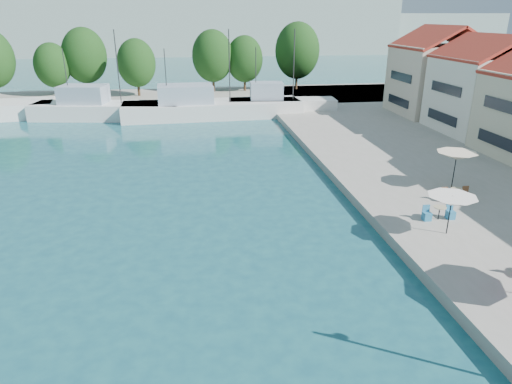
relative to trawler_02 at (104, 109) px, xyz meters
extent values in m
cube|color=gray|center=(5.79, 10.71, -0.77)|extent=(90.00, 16.00, 0.60)
cube|color=#99A79D|center=(-16.21, 103.71, 6.93)|extent=(180.00, 40.00, 16.00)
cube|color=#99A79D|center=(53.79, 123.71, 4.93)|extent=(140.00, 40.00, 12.00)
cube|color=white|center=(37.79, -14.29, 3.03)|extent=(8.00, 8.50, 7.00)
pyramid|color=#C53D2B|center=(37.79, -14.29, 8.33)|extent=(8.40, 8.80, 1.80)
cube|color=beige|center=(37.79, -5.29, 3.28)|extent=(8.60, 8.50, 7.50)
pyramid|color=#C53D2B|center=(37.79, -5.29, 8.83)|extent=(9.00, 8.80, 1.80)
cube|color=white|center=(0.44, -0.07, -0.37)|extent=(17.43, 7.00, 2.20)
cube|color=#8FA1B1|center=(-2.08, 0.33, 1.73)|extent=(5.55, 4.14, 2.00)
cylinder|color=#2D2D2D|center=(2.11, -0.33, 4.73)|extent=(0.12, 0.12, 8.00)
cylinder|color=#2D2D2D|center=(-3.75, 0.59, 3.73)|extent=(0.10, 0.10, 6.00)
cube|color=silver|center=(12.55, -0.93, -0.37)|extent=(20.89, 6.33, 2.20)
cube|color=#8FA1B1|center=(9.45, -1.07, 1.73)|extent=(6.38, 4.42, 2.00)
cylinder|color=#2D2D2D|center=(14.61, -0.83, 4.73)|extent=(0.12, 0.12, 8.00)
cylinder|color=#2D2D2D|center=(7.39, -1.17, 3.73)|extent=(0.10, 0.10, 6.00)
cube|color=silver|center=(20.99, -0.29, -0.37)|extent=(13.06, 4.37, 2.20)
cube|color=#8FA1B1|center=(19.07, -0.14, 1.73)|extent=(4.05, 2.87, 2.00)
cylinder|color=#2D2D2D|center=(22.27, -0.40, 4.73)|extent=(0.12, 0.12, 8.00)
cylinder|color=#2D2D2D|center=(17.79, -0.03, 3.73)|extent=(0.10, 0.10, 6.00)
cylinder|color=#3F2B19|center=(-8.73, 14.17, 1.14)|extent=(0.36, 0.36, 3.21)
ellipsoid|color=#1C3C13|center=(-8.73, 14.17, 3.70)|extent=(4.88, 4.88, 6.10)
cylinder|color=#3F2B19|center=(-4.59, 15.68, 1.57)|extent=(0.36, 0.36, 4.08)
ellipsoid|color=#1C3C13|center=(-4.59, 15.68, 4.83)|extent=(6.20, 6.20, 7.74)
cylinder|color=#3F2B19|center=(2.88, 12.28, 1.26)|extent=(0.36, 0.36, 3.45)
ellipsoid|color=#1C3C13|center=(2.88, 12.28, 4.02)|extent=(5.25, 5.25, 6.56)
cylinder|color=#3F2B19|center=(13.57, 14.71, 1.49)|extent=(0.36, 0.36, 3.93)
ellipsoid|color=#1C3C13|center=(13.57, 14.71, 4.63)|extent=(5.97, 5.97, 7.46)
cylinder|color=#3F2B19|center=(18.26, 14.76, 1.31)|extent=(0.36, 0.36, 3.55)
ellipsoid|color=#1C3C13|center=(18.26, 14.76, 4.14)|extent=(5.39, 5.39, 6.74)
cylinder|color=#3F2B19|center=(26.31, 15.28, 1.72)|extent=(0.36, 0.36, 4.37)
ellipsoid|color=#1C3C13|center=(26.31, 15.28, 5.22)|extent=(6.65, 6.65, 8.31)
cylinder|color=black|center=(22.76, -34.90, 0.58)|extent=(0.06, 0.06, 2.09)
cone|color=white|center=(22.76, -34.90, 1.37)|extent=(2.49, 2.49, 0.50)
cylinder|color=black|center=(26.72, -28.56, 0.73)|extent=(0.06, 0.06, 2.40)
cone|color=beige|center=(26.72, -28.56, 1.69)|extent=(2.58, 2.58, 0.50)
cylinder|color=black|center=(23.23, -33.20, -0.10)|extent=(0.06, 0.06, 0.74)
cylinder|color=tan|center=(23.23, -33.20, 0.27)|extent=(0.70, 0.70, 0.04)
cube|color=teal|center=(23.93, -33.20, -0.24)|extent=(0.42, 0.42, 0.46)
cube|color=teal|center=(22.53, -33.20, -0.24)|extent=(0.42, 0.42, 0.46)
cylinder|color=black|center=(25.69, -30.74, -0.10)|extent=(0.06, 0.06, 0.74)
cylinder|color=tan|center=(25.69, -30.74, 0.27)|extent=(0.70, 0.70, 0.04)
cube|color=brown|center=(26.39, -30.74, -0.24)|extent=(0.42, 0.42, 0.46)
cube|color=brown|center=(24.99, -30.74, -0.24)|extent=(0.42, 0.42, 0.46)
camera|label=1|loc=(9.89, -54.58, 10.09)|focal=32.00mm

